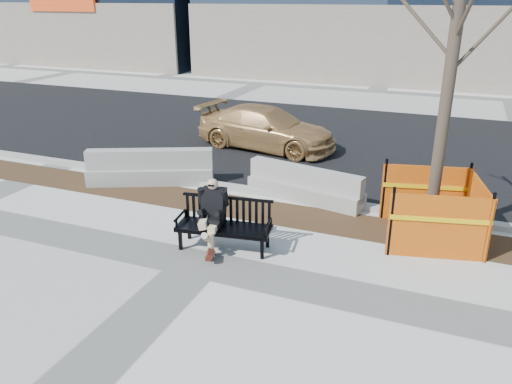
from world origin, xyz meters
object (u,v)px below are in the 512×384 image
(tree_fence, at_px, (427,238))
(jersey_barrier_right, at_px, (304,200))
(sedan, at_px, (266,148))
(bench, at_px, (224,248))
(jersey_barrier_left, at_px, (152,183))
(seated_man, at_px, (213,246))

(tree_fence, height_order, jersey_barrier_right, tree_fence)
(tree_fence, distance_m, jersey_barrier_right, 2.99)
(sedan, relative_size, jersey_barrier_right, 1.56)
(bench, xyz_separation_m, tree_fence, (3.52, 1.88, 0.00))
(tree_fence, bearing_deg, sedan, 137.94)
(sedan, bearing_deg, jersey_barrier_left, 166.61)
(sedan, xyz_separation_m, jersey_barrier_left, (-1.57, -4.05, 0.00))
(jersey_barrier_right, bearing_deg, seated_man, -96.40)
(bench, bearing_deg, seated_man, 168.48)
(bench, xyz_separation_m, seated_man, (-0.24, 0.01, 0.00))
(tree_fence, relative_size, jersey_barrier_right, 2.36)
(seated_man, bearing_deg, jersey_barrier_left, 131.60)
(seated_man, bearing_deg, jersey_barrier_right, 63.36)
(sedan, height_order, jersey_barrier_left, sedan)
(tree_fence, distance_m, sedan, 6.97)
(bench, distance_m, sedan, 6.76)
(seated_man, distance_m, jersey_barrier_right, 3.01)
(tree_fence, xyz_separation_m, jersey_barrier_right, (-2.82, 0.99, 0.00))
(bench, distance_m, tree_fence, 3.99)
(jersey_barrier_right, bearing_deg, tree_fence, -7.74)
(sedan, bearing_deg, tree_fence, -124.25)
(bench, relative_size, jersey_barrier_right, 0.64)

